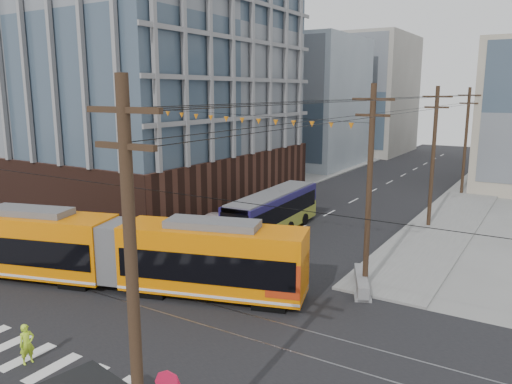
% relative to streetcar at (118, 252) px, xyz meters
% --- Properties ---
extents(ground, '(160.00, 160.00, 0.00)m').
position_rel_streetcar_xyz_m(ground, '(3.21, -4.36, -1.98)').
color(ground, slate).
extents(office_building, '(30.00, 25.00, 28.60)m').
position_rel_streetcar_xyz_m(office_building, '(-18.79, 18.64, 12.32)').
color(office_building, '#381E16').
rests_on(office_building, ground).
extents(bg_bldg_nw_near, '(18.00, 16.00, 18.00)m').
position_rel_streetcar_xyz_m(bg_bldg_nw_near, '(-13.79, 47.64, 7.02)').
color(bg_bldg_nw_near, '#8C99A5').
rests_on(bg_bldg_nw_near, ground).
extents(bg_bldg_nw_far, '(16.00, 18.00, 20.00)m').
position_rel_streetcar_xyz_m(bg_bldg_nw_far, '(-10.79, 67.64, 8.02)').
color(bg_bldg_nw_far, gray).
rests_on(bg_bldg_nw_far, ground).
extents(utility_pole_near, '(0.30, 0.30, 11.00)m').
position_rel_streetcar_xyz_m(utility_pole_near, '(11.71, -10.36, 3.52)').
color(utility_pole_near, black).
rests_on(utility_pole_near, ground).
extents(utility_pole_far, '(0.30, 0.30, 11.00)m').
position_rel_streetcar_xyz_m(utility_pole_far, '(11.71, 51.64, 3.52)').
color(utility_pole_far, black).
rests_on(utility_pole_far, ground).
extents(streetcar, '(20.54, 8.76, 3.97)m').
position_rel_streetcar_xyz_m(streetcar, '(0.00, 0.00, 0.00)').
color(streetcar, orange).
rests_on(streetcar, ground).
extents(city_bus, '(3.14, 11.57, 3.24)m').
position_rel_streetcar_xyz_m(city_bus, '(2.04, 13.55, -0.36)').
color(city_bus, '#1D164F').
rests_on(city_bus, ground).
extents(parked_car_silver, '(2.77, 4.65, 1.45)m').
position_rel_streetcar_xyz_m(parked_car_silver, '(-2.11, 10.78, -1.26)').
color(parked_car_silver, '#B3BBC1').
rests_on(parked_car_silver, ground).
extents(parked_car_white, '(2.13, 4.50, 1.27)m').
position_rel_streetcar_xyz_m(parked_car_white, '(-2.45, 12.54, -1.35)').
color(parked_car_white, silver).
rests_on(parked_car_white, ground).
extents(parked_car_grey, '(3.36, 5.33, 1.37)m').
position_rel_streetcar_xyz_m(parked_car_grey, '(-2.62, 19.60, -1.30)').
color(parked_car_grey, slate).
rests_on(parked_car_grey, ground).
extents(pedestrian, '(0.50, 0.66, 1.64)m').
position_rel_streetcar_xyz_m(pedestrian, '(2.85, -7.60, -1.16)').
color(pedestrian, '#BFEC2C').
rests_on(pedestrian, ground).
extents(jersey_barrier, '(2.31, 3.88, 0.77)m').
position_rel_streetcar_xyz_m(jersey_barrier, '(11.51, 6.64, -1.60)').
color(jersey_barrier, gray).
rests_on(jersey_barrier, ground).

